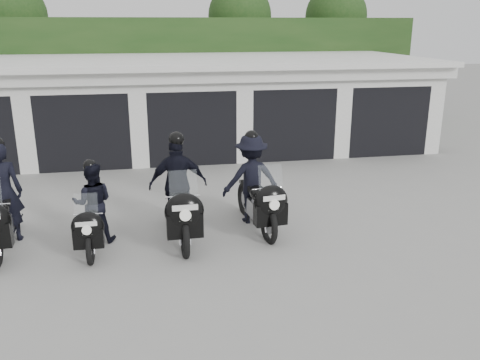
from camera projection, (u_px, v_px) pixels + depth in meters
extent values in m
plane|color=gray|center=(221.00, 237.00, 10.10)|extent=(80.00, 80.00, 0.00)
cube|color=white|center=(184.00, 104.00, 17.66)|extent=(16.00, 6.00, 2.80)
cube|color=white|center=(183.00, 61.00, 17.04)|extent=(16.40, 6.80, 0.16)
cube|color=white|center=(192.00, 76.00, 14.24)|extent=(16.40, 0.12, 0.40)
cube|color=black|center=(194.00, 161.00, 15.21)|extent=(16.00, 0.06, 0.24)
cube|color=white|center=(26.00, 123.00, 14.17)|extent=(0.50, 0.50, 2.80)
cube|color=black|center=(88.00, 125.00, 15.51)|extent=(2.60, 2.60, 2.20)
cube|color=white|center=(80.00, 83.00, 14.12)|extent=(2.60, 0.50, 0.60)
cube|color=white|center=(139.00, 120.00, 14.71)|extent=(0.50, 0.50, 2.80)
cube|color=black|center=(189.00, 122.00, 16.06)|extent=(2.60, 2.60, 2.20)
cube|color=white|center=(191.00, 80.00, 14.66)|extent=(2.60, 0.50, 0.60)
cube|color=white|center=(243.00, 116.00, 15.26)|extent=(0.50, 0.50, 2.80)
cube|color=black|center=(284.00, 118.00, 16.61)|extent=(2.60, 2.60, 2.20)
cube|color=white|center=(294.00, 78.00, 15.21)|extent=(2.60, 0.50, 0.60)
cube|color=white|center=(341.00, 113.00, 15.81)|extent=(0.50, 0.50, 2.80)
cube|color=black|center=(372.00, 115.00, 17.15)|extent=(2.60, 2.60, 2.20)
cube|color=white|center=(390.00, 76.00, 15.76)|extent=(2.60, 0.50, 0.60)
cube|color=white|center=(432.00, 110.00, 16.35)|extent=(0.50, 0.50, 2.80)
cube|color=#1B3A15|center=(176.00, 72.00, 21.20)|extent=(20.00, 2.00, 4.30)
sphere|color=#1B3A15|center=(12.00, 15.00, 20.80)|extent=(2.80, 2.80, 2.80)
cylinder|color=black|center=(21.00, 83.00, 21.61)|extent=(0.24, 0.24, 3.30)
sphere|color=#1B3A15|center=(240.00, 16.00, 22.47)|extent=(2.80, 2.80, 2.80)
cylinder|color=black|center=(240.00, 79.00, 23.28)|extent=(0.24, 0.24, 3.30)
sphere|color=#1B3A15|center=(336.00, 16.00, 23.26)|extent=(2.80, 2.80, 2.80)
cylinder|color=black|center=(333.00, 77.00, 24.08)|extent=(0.24, 0.24, 3.30)
torus|color=black|center=(12.00, 215.00, 10.33)|extent=(0.17, 0.83, 0.82)
cube|color=#A1A1A6|center=(4.00, 225.00, 9.57)|extent=(0.33, 0.64, 0.36)
cube|color=black|center=(5.00, 235.00, 9.60)|extent=(0.17, 1.47, 0.07)
cube|color=black|center=(4.00, 200.00, 9.72)|extent=(0.33, 0.64, 0.11)
imported|color=black|center=(3.00, 192.00, 9.70)|extent=(0.75, 0.51, 1.98)
torus|color=black|center=(90.00, 247.00, 8.99)|extent=(0.11, 0.66, 0.66)
torus|color=black|center=(97.00, 221.00, 10.21)|extent=(0.11, 0.66, 0.66)
cube|color=#A1A1A6|center=(94.00, 230.00, 9.60)|extent=(0.24, 0.50, 0.29)
cube|color=black|center=(94.00, 237.00, 9.62)|extent=(0.08, 1.17, 0.05)
ellipsoid|color=black|center=(91.00, 217.00, 9.36)|extent=(0.30, 0.52, 0.26)
cube|color=black|center=(93.00, 209.00, 9.72)|extent=(0.24, 0.50, 0.09)
ellipsoid|color=black|center=(88.00, 227.00, 8.80)|extent=(0.57, 0.30, 0.54)
cube|color=black|center=(89.00, 238.00, 8.86)|extent=(0.52, 0.20, 0.36)
cube|color=#B2BFC6|center=(86.00, 207.00, 8.71)|extent=(0.40, 0.11, 0.46)
cylinder|color=silver|center=(88.00, 214.00, 8.92)|extent=(0.50, 0.03, 0.03)
cube|color=silver|center=(86.00, 224.00, 8.62)|extent=(0.36, 0.02, 0.08)
cube|color=silver|center=(87.00, 232.00, 8.69)|extent=(0.16, 0.02, 0.09)
imported|color=black|center=(93.00, 203.00, 9.70)|extent=(0.77, 0.61, 1.58)
sphere|color=black|center=(90.00, 166.00, 9.48)|extent=(0.24, 0.24, 0.24)
torus|color=black|center=(185.00, 237.00, 9.26)|extent=(0.14, 0.82, 0.82)
torus|color=black|center=(177.00, 207.00, 10.78)|extent=(0.14, 0.82, 0.82)
cube|color=#A1A1A6|center=(180.00, 216.00, 10.01)|extent=(0.30, 0.62, 0.36)
cube|color=black|center=(181.00, 225.00, 10.05)|extent=(0.11, 1.47, 0.07)
ellipsoid|color=black|center=(181.00, 201.00, 9.72)|extent=(0.38, 0.66, 0.32)
cube|color=black|center=(178.00, 192.00, 10.17)|extent=(0.30, 0.62, 0.11)
ellipsoid|color=black|center=(184.00, 211.00, 9.02)|extent=(0.72, 0.38, 0.68)
cube|color=black|center=(185.00, 225.00, 9.09)|extent=(0.66, 0.26, 0.45)
cube|color=#B2BFC6|center=(183.00, 187.00, 8.91)|extent=(0.50, 0.14, 0.58)
cylinder|color=silver|center=(183.00, 196.00, 9.17)|extent=(0.63, 0.04, 0.03)
cube|color=silver|center=(185.00, 208.00, 8.80)|extent=(0.45, 0.02, 0.10)
cube|color=silver|center=(185.00, 218.00, 8.89)|extent=(0.20, 0.02, 0.11)
imported|color=black|center=(178.00, 185.00, 10.14)|extent=(1.17, 0.68, 1.98)
sphere|color=black|center=(176.00, 139.00, 9.87)|extent=(0.30, 0.30, 0.30)
torus|color=black|center=(269.00, 225.00, 9.85)|extent=(0.21, 0.80, 0.79)
torus|color=black|center=(245.00, 199.00, 11.27)|extent=(0.21, 0.80, 0.79)
cube|color=#A1A1A6|center=(256.00, 207.00, 10.55)|extent=(0.35, 0.62, 0.35)
cube|color=black|center=(256.00, 216.00, 10.59)|extent=(0.24, 1.41, 0.06)
ellipsoid|color=black|center=(259.00, 193.00, 10.28)|extent=(0.42, 0.66, 0.31)
cube|color=black|center=(251.00, 186.00, 10.70)|extent=(0.35, 0.62, 0.11)
ellipsoid|color=black|center=(271.00, 202.00, 9.62)|extent=(0.72, 0.43, 0.65)
cube|color=black|center=(271.00, 214.00, 9.69)|extent=(0.65, 0.31, 0.43)
cube|color=#B2BFC6|center=(271.00, 179.00, 9.52)|extent=(0.49, 0.18, 0.55)
cylinder|color=silver|center=(267.00, 188.00, 9.76)|extent=(0.61, 0.10, 0.03)
cube|color=silver|center=(274.00, 198.00, 9.41)|extent=(0.43, 0.06, 0.10)
cube|color=silver|center=(273.00, 207.00, 9.50)|extent=(0.20, 0.04, 0.11)
imported|color=black|center=(251.00, 179.00, 10.67)|extent=(1.29, 0.76, 1.90)
sphere|color=black|center=(251.00, 137.00, 10.41)|extent=(0.29, 0.29, 0.29)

